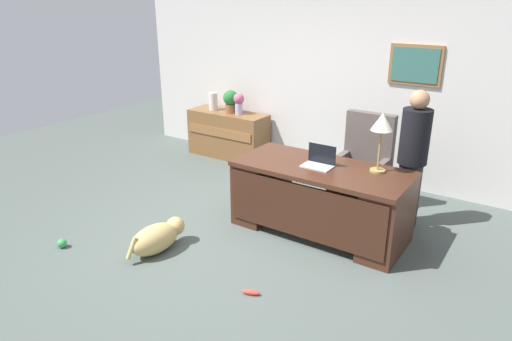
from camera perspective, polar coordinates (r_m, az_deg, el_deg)
name	(u,v)px	position (r m, az deg, el deg)	size (l,w,h in m)	color
ground_plane	(231,241)	(5.07, -3.07, -8.68)	(12.00, 12.00, 0.00)	#4C5651
back_wall	(339,82)	(6.76, 10.31, 10.78)	(7.00, 0.16, 2.70)	silver
desk	(319,198)	(5.09, 7.82, -3.37)	(1.89, 0.85, 0.78)	#422316
credenza	(228,134)	(7.56, -3.46, 4.50)	(1.34, 0.50, 0.74)	brown
armchair	(363,169)	(5.76, 13.08, 0.18)	(0.60, 0.59, 1.19)	#564C47
person_standing	(412,159)	(5.39, 18.81, 1.41)	(0.32, 0.32, 1.57)	#262323
dog_lying	(157,237)	(4.92, -12.14, -8.11)	(0.36, 0.73, 0.30)	tan
laptop	(319,161)	(4.98, 7.85, 1.17)	(0.32, 0.22, 0.23)	#B2B5BA
desk_lamp	(382,126)	(4.80, 15.36, 5.39)	(0.22, 0.22, 0.63)	#9E8447
vase_with_flowers	(239,102)	(7.29, -2.15, 8.46)	(0.17, 0.17, 0.33)	#A8ADD4
vase_empty	(213,101)	(7.61, -5.32, 8.55)	(0.14, 0.14, 0.28)	silver
potted_plant	(231,100)	(7.39, -3.16, 8.67)	(0.24, 0.24, 0.36)	brown
dog_toy_ball	(62,243)	(5.33, -22.92, -8.32)	(0.10, 0.10, 0.10)	green
dog_toy_bone	(251,292)	(4.24, -0.63, -14.87)	(0.17, 0.05, 0.05)	#E53F33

